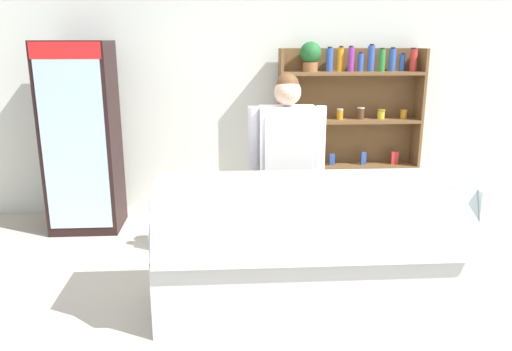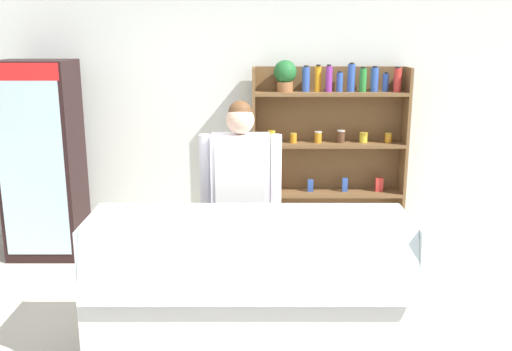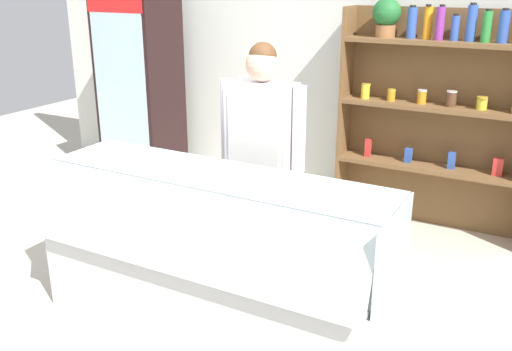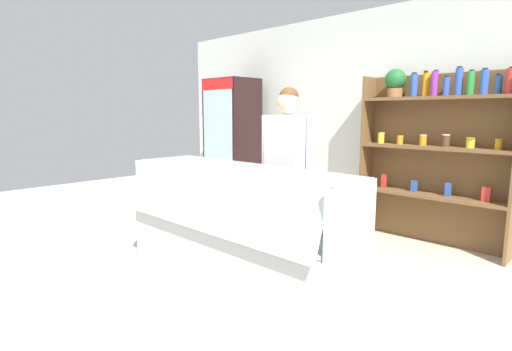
{
  "view_description": "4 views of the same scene",
  "coord_description": "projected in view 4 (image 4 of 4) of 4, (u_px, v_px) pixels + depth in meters",
  "views": [
    {
      "loc": [
        -0.49,
        -3.4,
        1.96
      ],
      "look_at": [
        -0.25,
        0.43,
        0.91
      ],
      "focal_mm": 35.0,
      "sensor_mm": 36.0,
      "label": 1
    },
    {
      "loc": [
        0.15,
        -3.74,
        2.21
      ],
      "look_at": [
        0.14,
        0.27,
        1.2
      ],
      "focal_mm": 40.0,
      "sensor_mm": 36.0,
      "label": 2
    },
    {
      "loc": [
        1.82,
        -2.71,
        2.11
      ],
      "look_at": [
        0.12,
        0.4,
        0.86
      ],
      "focal_mm": 40.0,
      "sensor_mm": 36.0,
      "label": 3
    },
    {
      "loc": [
        2.49,
        -2.34,
        1.45
      ],
      "look_at": [
        -0.02,
        0.27,
        0.88
      ],
      "focal_mm": 28.0,
      "sensor_mm": 36.0,
      "label": 4
    }
  ],
  "objects": [
    {
      "name": "back_wall",
      "position": [
        370.0,
        121.0,
        5.04
      ],
      "size": [
        6.8,
        0.1,
        2.7
      ],
      "primitive_type": "cube",
      "color": "silver",
      "rests_on": "ground"
    },
    {
      "name": "ground_plane",
      "position": [
        237.0,
        276.0,
        3.6
      ],
      "size": [
        12.0,
        12.0,
        0.0
      ],
      "primitive_type": "plane",
      "color": "beige"
    },
    {
      "name": "drinks_fridge",
      "position": [
        232.0,
        145.0,
        6.05
      ],
      "size": [
        0.7,
        0.59,
        1.95
      ],
      "color": "black",
      "rests_on": "ground"
    },
    {
      "name": "shelving_unit",
      "position": [
        432.0,
        145.0,
        4.32
      ],
      "size": [
        1.59,
        0.29,
        1.94
      ],
      "color": "brown",
      "rests_on": "ground"
    },
    {
      "name": "shop_clerk",
      "position": [
        287.0,
        158.0,
        3.89
      ],
      "size": [
        0.65,
        0.25,
        1.7
      ],
      "color": "#4C4233",
      "rests_on": "ground"
    },
    {
      "name": "deli_display_case",
      "position": [
        237.0,
        247.0,
        3.42
      ],
      "size": [
        2.19,
        0.74,
        1.01
      ],
      "color": "silver",
      "rests_on": "ground"
    }
  ]
}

